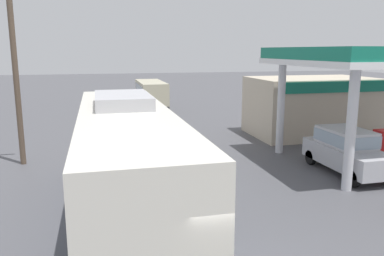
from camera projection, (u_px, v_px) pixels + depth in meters
ground at (136, 124)px, 26.68m from camera, size 120.00×120.00×0.00m
lane_divider_stripe at (145, 140)px, 21.92m from camera, size 0.16×50.00×0.01m
coach_bus_main at (127, 166)px, 11.12m from camera, size 2.60×11.04×3.69m
gas_station_roadside at (331, 94)px, 21.03m from camera, size 9.10×11.95×5.10m
car_at_pump at (347, 149)px, 15.92m from camera, size 1.70×4.20×1.82m
minibus_opposing_lane at (151, 93)px, 32.32m from camera, size 2.04×6.13×2.44m
pedestrian_near_pump at (340, 143)px, 17.28m from camera, size 0.55×0.22×1.66m
utility_pole_roadside at (15, 67)px, 16.52m from camera, size 1.80×0.24×8.20m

